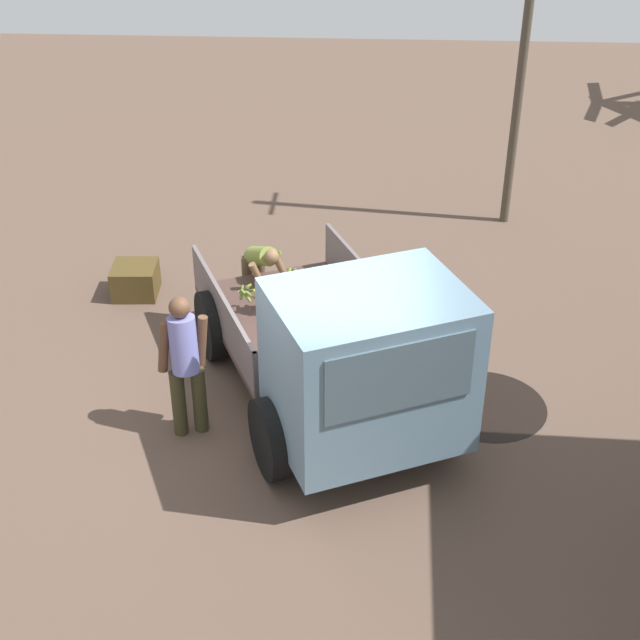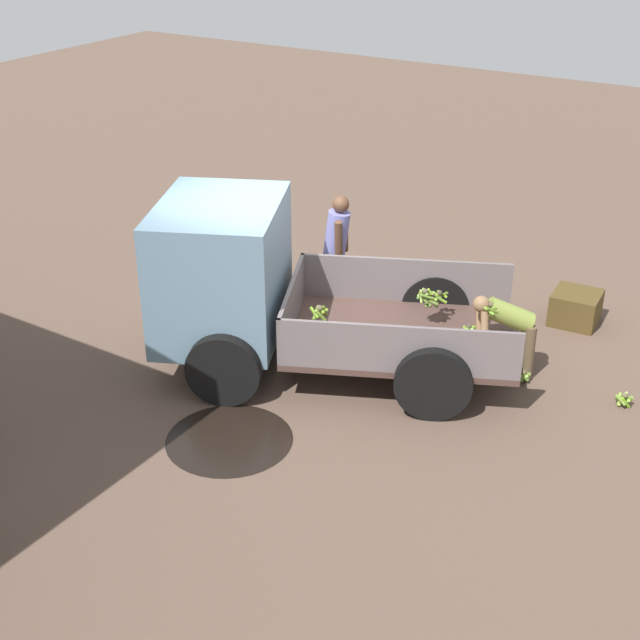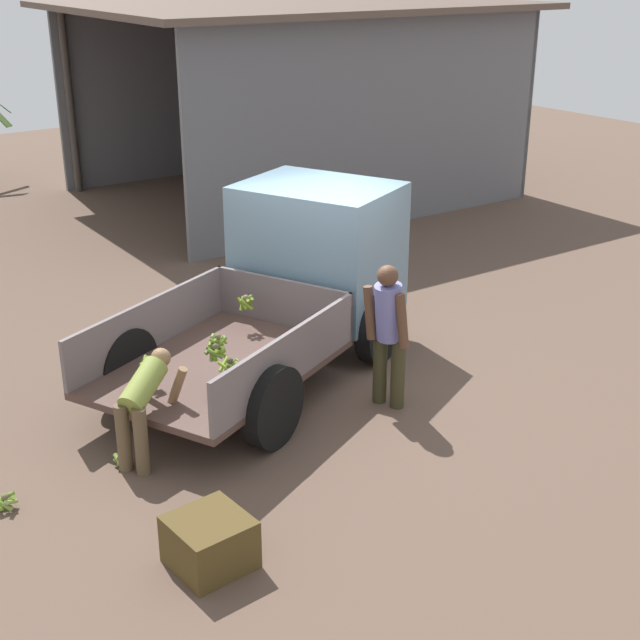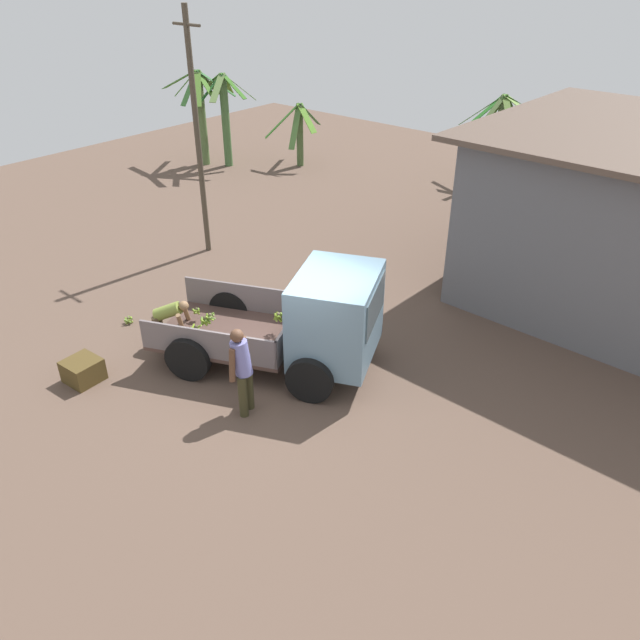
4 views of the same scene
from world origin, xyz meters
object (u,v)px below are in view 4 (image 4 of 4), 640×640
Objects in this scene: person_foreground_visitor at (242,368)px; banana_bunch_on_ground_1 at (166,337)px; cargo_truck at (316,320)px; person_worker_loading at (168,318)px; wooden_crate_0 at (83,370)px; banana_bunch_on_ground_0 at (129,320)px; utility_pole at (197,135)px.

person_foreground_visitor is 3.16m from banana_bunch_on_ground_1.
cargo_truck reaches higher than person_worker_loading.
banana_bunch_on_ground_1 is at bearing -29.92° from person_foreground_visitor.
wooden_crate_0 reaches higher than banana_bunch_on_ground_1.
banana_bunch_on_ground_1 is (-3.10, -1.29, -1.02)m from cargo_truck.
person_foreground_visitor reaches higher than banana_bunch_on_ground_0.
person_foreground_visitor is at bearing 24.01° from wooden_crate_0.
utility_pole is at bearing -55.42° from person_foreground_visitor.
cargo_truck is 4.36× the size of person_worker_loading.
banana_bunch_on_ground_1 is (1.20, 0.09, -0.01)m from banana_bunch_on_ground_0.
utility_pole reaches higher than person_foreground_visitor.
person_foreground_visitor is 8.90× the size of banana_bunch_on_ground_1.
person_worker_loading is (3.13, -3.74, -2.48)m from utility_pole.
utility_pole is 27.07× the size of banana_bunch_on_ground_0.
utility_pole is at bearing 97.56° from person_worker_loading.
utility_pole is (-5.98, 2.40, 2.05)m from cargo_truck.
banana_bunch_on_ground_0 is 1.20m from banana_bunch_on_ground_1.
person_foreground_visitor reaches higher than banana_bunch_on_ground_1.
banana_bunch_on_ground_0 reaches higher than banana_bunch_on_ground_1.
banana_bunch_on_ground_1 is (2.88, -3.69, -3.07)m from utility_pole.
person_worker_loading is 4.81× the size of banana_bunch_on_ground_0.
person_worker_loading is at bearing 1.73° from banana_bunch_on_ground_0.
cargo_truck reaches higher than banana_bunch_on_ground_1.
cargo_truck is at bearing 45.35° from wooden_crate_0.
cargo_truck is 20.95× the size of banana_bunch_on_ground_0.
banana_bunch_on_ground_0 is (1.67, -3.78, -3.06)m from utility_pole.
person_worker_loading is 1.75× the size of wooden_crate_0.
banana_bunch_on_ground_0 is (-1.46, -0.04, -0.58)m from person_worker_loading.
person_foreground_visitor reaches higher than wooden_crate_0.
person_worker_loading reaches higher than wooden_crate_0.
cargo_truck is 4.63m from banana_bunch_on_ground_0.
banana_bunch_on_ground_1 is at bearing -52.08° from utility_pole.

